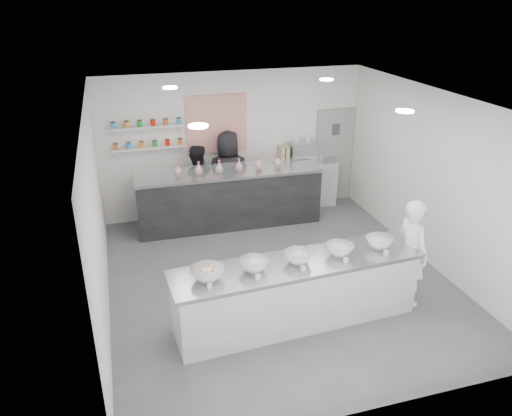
{
  "coord_description": "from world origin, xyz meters",
  "views": [
    {
      "loc": [
        -2.38,
        -6.8,
        4.5
      ],
      "look_at": [
        -0.27,
        0.4,
        1.17
      ],
      "focal_mm": 35.0,
      "sensor_mm": 36.0,
      "label": 1
    }
  ],
  "objects_px": {
    "prep_counter": "(297,292)",
    "back_bar": "(230,199)",
    "espresso_ledge": "(305,184)",
    "staff_left": "(197,185)",
    "staff_right": "(229,176)",
    "woman_prep": "(411,252)",
    "espresso_machine": "(302,152)"
  },
  "relations": [
    {
      "from": "prep_counter",
      "to": "back_bar",
      "type": "height_order",
      "value": "back_bar"
    },
    {
      "from": "espresso_ledge",
      "to": "prep_counter",
      "type": "bearing_deg",
      "value": -112.91
    },
    {
      "from": "staff_left",
      "to": "staff_right",
      "type": "bearing_deg",
      "value": -174.28
    },
    {
      "from": "woman_prep",
      "to": "staff_left",
      "type": "distance_m",
      "value": 4.56
    },
    {
      "from": "back_bar",
      "to": "espresso_ledge",
      "type": "xyz_separation_m",
      "value": [
        1.83,
        0.54,
        -0.06
      ]
    },
    {
      "from": "espresso_machine",
      "to": "espresso_ledge",
      "type": "bearing_deg",
      "value": 0.0
    },
    {
      "from": "back_bar",
      "to": "espresso_machine",
      "type": "xyz_separation_m",
      "value": [
        1.74,
        0.54,
        0.67
      ]
    },
    {
      "from": "prep_counter",
      "to": "espresso_machine",
      "type": "relative_size",
      "value": 6.54
    },
    {
      "from": "espresso_ledge",
      "to": "espresso_machine",
      "type": "relative_size",
      "value": 2.53
    },
    {
      "from": "espresso_ledge",
      "to": "woman_prep",
      "type": "distance_m",
      "value": 3.94
    },
    {
      "from": "prep_counter",
      "to": "espresso_machine",
      "type": "height_order",
      "value": "espresso_machine"
    },
    {
      "from": "back_bar",
      "to": "espresso_ledge",
      "type": "distance_m",
      "value": 1.91
    },
    {
      "from": "back_bar",
      "to": "espresso_machine",
      "type": "bearing_deg",
      "value": 18.67
    },
    {
      "from": "prep_counter",
      "to": "staff_right",
      "type": "height_order",
      "value": "staff_right"
    },
    {
      "from": "espresso_ledge",
      "to": "staff_left",
      "type": "xyz_separation_m",
      "value": [
        -2.43,
        -0.18,
        0.31
      ]
    },
    {
      "from": "back_bar",
      "to": "staff_left",
      "type": "xyz_separation_m",
      "value": [
        -0.6,
        0.36,
        0.25
      ]
    },
    {
      "from": "staff_right",
      "to": "back_bar",
      "type": "bearing_deg",
      "value": 87.95
    },
    {
      "from": "prep_counter",
      "to": "espresso_ledge",
      "type": "distance_m",
      "value": 4.28
    },
    {
      "from": "espresso_machine",
      "to": "woman_prep",
      "type": "height_order",
      "value": "woman_prep"
    },
    {
      "from": "back_bar",
      "to": "espresso_ledge",
      "type": "relative_size",
      "value": 2.66
    },
    {
      "from": "prep_counter",
      "to": "staff_left",
      "type": "bearing_deg",
      "value": 98.23
    },
    {
      "from": "staff_left",
      "to": "espresso_ledge",
      "type": "bearing_deg",
      "value": -170.05
    },
    {
      "from": "woman_prep",
      "to": "espresso_machine",
      "type": "bearing_deg",
      "value": -2.91
    },
    {
      "from": "prep_counter",
      "to": "back_bar",
      "type": "distance_m",
      "value": 3.41
    },
    {
      "from": "espresso_machine",
      "to": "staff_left",
      "type": "xyz_separation_m",
      "value": [
        -2.34,
        -0.18,
        -0.42
      ]
    },
    {
      "from": "back_bar",
      "to": "staff_right",
      "type": "bearing_deg",
      "value": 80.31
    },
    {
      "from": "woman_prep",
      "to": "espresso_ledge",
      "type": "bearing_deg",
      "value": -4.22
    },
    {
      "from": "prep_counter",
      "to": "espresso_machine",
      "type": "xyz_separation_m",
      "value": [
        1.58,
        3.94,
        0.76
      ]
    },
    {
      "from": "espresso_machine",
      "to": "prep_counter",
      "type": "bearing_deg",
      "value": -111.8
    },
    {
      "from": "espresso_ledge",
      "to": "woman_prep",
      "type": "xyz_separation_m",
      "value": [
        0.17,
        -3.92,
        0.33
      ]
    },
    {
      "from": "espresso_machine",
      "to": "staff_right",
      "type": "bearing_deg",
      "value": -173.85
    },
    {
      "from": "woman_prep",
      "to": "staff_right",
      "type": "distance_m",
      "value": 4.21
    }
  ]
}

